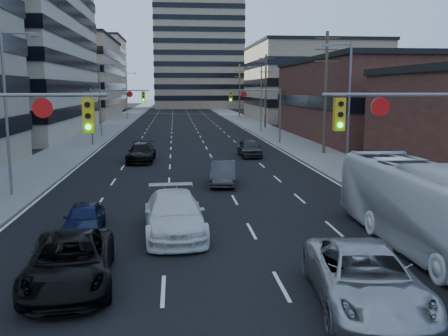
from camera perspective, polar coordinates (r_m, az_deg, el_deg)
name	(u,v)px	position (r m, az deg, el deg)	size (l,w,h in m)	color
road_surface	(180,110)	(138.40, -5.11, 6.58)	(18.00, 300.00, 0.02)	black
sidewalk_left	(137,110)	(138.76, -9.89, 6.52)	(5.00, 300.00, 0.15)	slate
sidewalk_right	(221,110)	(138.99, -0.33, 6.66)	(5.00, 300.00, 0.15)	slate
office_left_far	(65,79)	(110.62, -17.71, 9.71)	(20.00, 30.00, 16.00)	gray
storefront_right_mid	(386,101)	(63.57, 18.03, 7.30)	(20.00, 30.00, 9.00)	#472119
office_right_far	(310,83)	(99.82, 9.81, 9.54)	(22.00, 28.00, 14.00)	gray
apartment_tower	(197,12)	(160.10, -3.09, 17.35)	(26.00, 26.00, 58.00)	gray
bg_block_left	(80,74)	(150.69, -16.09, 10.27)	(24.00, 24.00, 20.00)	#ADA089
bg_block_right	(294,88)	(142.24, 8.02, 9.01)	(22.00, 22.00, 12.00)	gray
signal_near_right	(433,138)	(18.58, 22.80, 3.20)	(6.59, 0.33, 6.00)	slate
signal_far_left	(114,105)	(53.66, -12.49, 7.07)	(6.09, 0.33, 6.00)	slate
signal_far_right	(259,104)	(54.05, 4.03, 7.27)	(6.09, 0.33, 6.00)	slate
utility_pole_block	(326,91)	(46.30, 11.54, 8.63)	(2.20, 0.28, 11.00)	#4C3D2D
utility_pole_midblock	(266,90)	(75.50, 4.77, 8.90)	(2.20, 0.28, 11.00)	#4C3D2D
utility_pole_distant	(240,89)	(105.14, 1.79, 8.97)	(2.20, 0.28, 11.00)	#4C3D2D
streetlight_left_near	(9,106)	(29.67, -23.39, 6.51)	(2.03, 0.22, 9.00)	slate
streetlight_left_mid	(101,96)	(63.90, -13.85, 7.98)	(2.03, 0.22, 9.00)	slate
streetlight_left_far	(127,93)	(98.68, -10.98, 8.38)	(2.03, 0.22, 9.00)	slate
streetlight_right_near	(347,102)	(35.28, 13.86, 7.29)	(2.03, 0.22, 9.00)	slate
streetlight_right_far	(260,95)	(69.27, 4.13, 8.29)	(2.03, 0.22, 9.00)	slate
black_pickup	(70,262)	(16.20, -17.19, -10.20)	(2.54, 5.51, 1.53)	black
white_van	(174,214)	(20.78, -5.70, -5.30)	(2.40, 5.91, 1.72)	silver
silver_suv	(365,278)	(14.65, 15.82, -11.99)	(2.73, 5.92, 1.65)	#A8A8AC
transit_bus	(430,208)	(19.90, 22.47, -4.27)	(2.76, 11.81, 3.29)	white
sedan_blue	(84,218)	(21.67, -15.70, -5.58)	(1.52, 3.78, 1.29)	#0D1436
sedan_grey_center	(223,173)	(31.33, -0.11, -0.60)	(1.54, 4.43, 1.46)	#333336
sedan_black_far	(141,153)	(41.58, -9.43, 1.73)	(2.13, 5.24, 1.52)	black
sedan_grey_right	(250,148)	(44.29, 2.93, 2.30)	(1.83, 4.55, 1.55)	#2D2D2F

